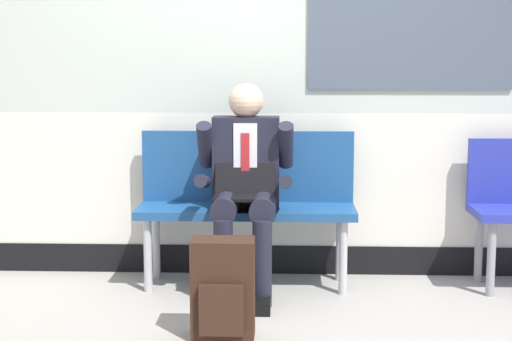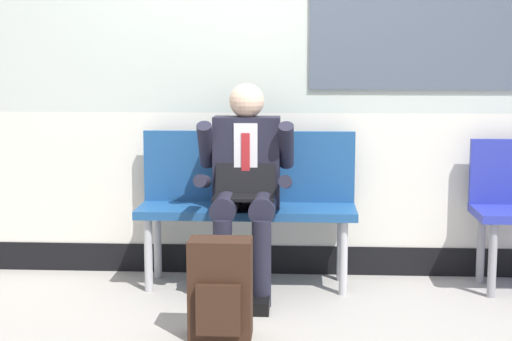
{
  "view_description": "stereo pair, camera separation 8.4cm",
  "coord_description": "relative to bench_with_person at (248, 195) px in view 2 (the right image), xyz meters",
  "views": [
    {
      "loc": [
        0.11,
        -4.41,
        1.39
      ],
      "look_at": [
        -0.07,
        0.08,
        0.75
      ],
      "focal_mm": 54.98,
      "sensor_mm": 36.0,
      "label": 1
    },
    {
      "loc": [
        0.19,
        -4.4,
        1.39
      ],
      "look_at": [
        -0.07,
        0.08,
        0.75
      ],
      "focal_mm": 54.98,
      "sensor_mm": 36.0,
      "label": 2
    }
  ],
  "objects": [
    {
      "name": "backpack",
      "position": [
        -0.07,
        -0.99,
        -0.31
      ],
      "size": [
        0.31,
        0.23,
        0.51
      ],
      "color": "#331E14",
      "rests_on": "ground"
    },
    {
      "name": "station_wall",
      "position": [
        0.15,
        0.27,
        0.79
      ],
      "size": [
        5.41,
        0.17,
        2.7
      ],
      "color": "beige",
      "rests_on": "ground"
    },
    {
      "name": "ground_plane",
      "position": [
        0.13,
        -0.36,
        -0.56
      ],
      "size": [
        18.0,
        18.0,
        0.0
      ],
      "primitive_type": "plane",
      "color": "#9E9991"
    },
    {
      "name": "bench_with_person",
      "position": [
        0.0,
        0.0,
        0.0
      ],
      "size": [
        1.33,
        0.42,
        0.94
      ],
      "color": "navy",
      "rests_on": "ground"
    },
    {
      "name": "person_seated",
      "position": [
        0.0,
        -0.2,
        0.11
      ],
      "size": [
        0.57,
        0.7,
        1.25
      ],
      "color": "#1E1E2D",
      "rests_on": "ground"
    }
  ]
}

